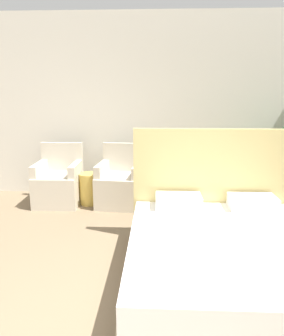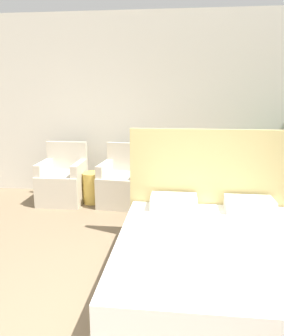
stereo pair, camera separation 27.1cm
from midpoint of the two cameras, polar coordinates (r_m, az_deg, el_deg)
name	(u,v)px [view 2 (the right image)]	position (r m, az deg, el deg)	size (l,w,h in m)	color
wall_back	(154,107)	(5.37, 3.57, 10.59)	(10.00, 0.06, 2.90)	silver
bed	(217,257)	(3.11, 15.39, -14.73)	(1.80, 1.98, 1.30)	#8C7A5B
armchair_near_window_left	(63,184)	(5.21, -12.20, -2.68)	(0.66, 0.66, 0.91)	beige
armchair_near_window_right	(123,186)	(5.00, -1.79, -3.08)	(0.72, 0.71, 0.91)	beige
side_table	(93,188)	(5.12, -7.05, -3.42)	(0.31, 0.31, 0.48)	gold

